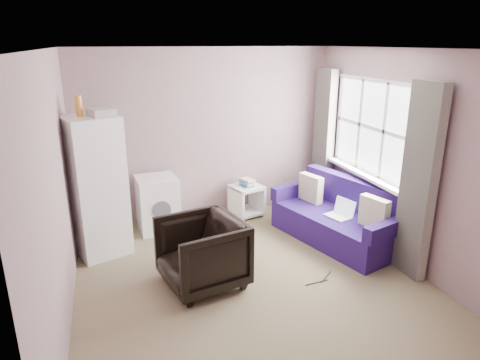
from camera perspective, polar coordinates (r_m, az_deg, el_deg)
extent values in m
cube|color=#7E6F52|center=(4.96, 1.61, -13.32)|extent=(3.80, 4.20, 0.02)
cube|color=silver|center=(4.24, 1.92, 17.24)|extent=(3.80, 4.20, 0.02)
cube|color=gray|center=(6.40, -4.58, 6.07)|extent=(3.80, 0.02, 2.50)
cube|color=gray|center=(2.70, 17.16, -12.03)|extent=(3.80, 0.02, 2.50)
cube|color=gray|center=(4.23, -23.46, -1.66)|extent=(0.02, 4.20, 2.50)
cube|color=gray|center=(5.36, 21.40, 2.53)|extent=(0.02, 4.20, 2.50)
cube|color=white|center=(5.84, 17.25, 6.67)|extent=(0.01, 1.60, 1.20)
imported|color=black|center=(4.70, -5.13, -9.23)|extent=(0.92, 0.96, 0.84)
cube|color=white|center=(5.52, -18.62, -0.89)|extent=(0.77, 0.77, 1.74)
cube|color=#57565E|center=(5.69, -15.54, -2.43)|extent=(0.20, 0.53, 0.02)
cube|color=#57565E|center=(5.74, -16.77, 2.86)|extent=(0.03, 0.03, 0.50)
cube|color=silver|center=(5.49, -15.88, 3.04)|extent=(0.15, 0.39, 0.60)
cylinder|color=orange|center=(5.32, -20.68, 9.23)|extent=(0.10, 0.10, 0.24)
cube|color=#ADAEA4|center=(5.25, -18.01, 8.58)|extent=(0.35, 0.37, 0.09)
cube|color=white|center=(6.15, -10.93, -3.10)|extent=(0.58, 0.58, 0.77)
cube|color=#57565E|center=(6.02, -11.09, 0.02)|extent=(0.54, 0.53, 0.05)
cylinder|color=#57565E|center=(5.90, -10.39, -3.97)|extent=(0.25, 0.04, 0.25)
cube|color=white|center=(6.50, 0.90, -0.97)|extent=(0.53, 0.53, 0.04)
cube|color=white|center=(6.64, 0.88, -4.21)|extent=(0.53, 0.53, 0.04)
cube|color=white|center=(6.47, -0.56, -3.08)|extent=(0.15, 0.43, 0.48)
cube|color=white|center=(6.68, 2.29, -2.42)|extent=(0.15, 0.43, 0.48)
cube|color=teal|center=(6.49, 0.90, -0.69)|extent=(0.19, 0.24, 0.03)
cube|color=beige|center=(6.49, 0.99, -0.43)|extent=(0.21, 0.25, 0.03)
cube|color=teal|center=(6.47, 0.81, -0.21)|extent=(0.18, 0.23, 0.03)
cube|color=beige|center=(6.46, 0.99, 0.04)|extent=(0.21, 0.25, 0.03)
cube|color=navy|center=(5.92, 12.61, -6.11)|extent=(1.28, 1.89, 0.38)
cube|color=navy|center=(6.00, 14.99, -1.82)|extent=(0.66, 1.71, 0.42)
cube|color=navy|center=(5.33, 19.37, -6.13)|extent=(0.82, 0.36, 0.19)
cube|color=navy|center=(6.37, 7.35, -1.29)|extent=(0.82, 0.36, 0.19)
cube|color=#F1ECB6|center=(5.48, 17.46, -4.17)|extent=(0.22, 0.40, 0.38)
cube|color=#F1ECB6|center=(6.17, 9.42, -1.07)|extent=(0.22, 0.40, 0.38)
cube|color=white|center=(5.73, 12.92, -4.76)|extent=(0.30, 0.37, 0.02)
cube|color=silver|center=(5.77, 13.81, -3.48)|extent=(0.15, 0.32, 0.21)
cube|color=white|center=(5.95, 16.16, 0.69)|extent=(0.14, 1.70, 0.04)
cube|color=white|center=(5.97, 16.58, 1.01)|extent=(0.02, 1.68, 0.05)
cube|color=white|center=(5.83, 17.11, 6.66)|extent=(0.02, 1.68, 0.05)
cube|color=white|center=(5.75, 17.66, 12.52)|extent=(0.02, 1.68, 0.05)
cube|color=white|center=(5.21, 22.04, 4.86)|extent=(0.02, 0.05, 1.20)
cube|color=white|center=(5.62, 18.63, 6.11)|extent=(0.02, 0.05, 1.20)
cube|color=white|center=(6.05, 15.68, 7.17)|extent=(0.02, 0.05, 1.20)
cube|color=white|center=(6.49, 13.12, 8.07)|extent=(0.02, 0.05, 1.20)
cube|color=beige|center=(5.04, 22.71, -0.34)|extent=(0.12, 0.46, 2.18)
cube|color=beige|center=(6.76, 11.03, 5.13)|extent=(0.12, 0.46, 2.18)
cylinder|color=black|center=(5.09, 11.41, -12.56)|extent=(0.23, 0.19, 0.01)
cylinder|color=black|center=(4.97, 10.19, -13.31)|extent=(0.29, 0.04, 0.01)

